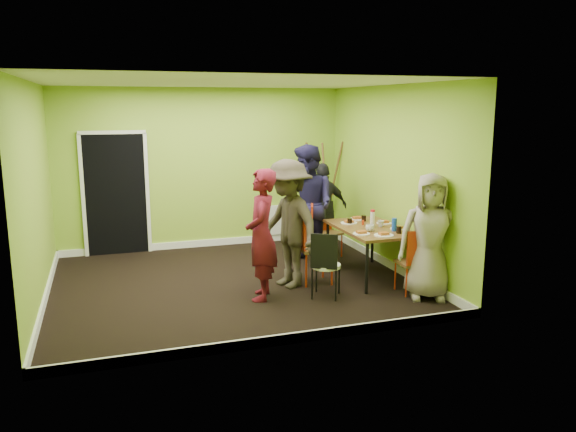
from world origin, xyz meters
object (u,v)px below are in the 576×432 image
chair_left_far (319,232)px  person_back_end (323,208)px  dining_table (371,231)px  chair_left_near (309,241)px  chair_back_end (324,218)px  person_left_far (308,206)px  chair_bentwood (325,262)px  chair_front_end (415,258)px  blue_bottle (394,225)px  person_left_near (288,224)px  orange_bottle (363,222)px  person_front_end (430,237)px  thermos (372,219)px  easel (322,192)px  person_standing (261,235)px

chair_left_far → person_back_end: 0.99m
dining_table → person_back_end: 1.58m
chair_left_near → chair_back_end: chair_left_near is taller
person_left_far → chair_bentwood: bearing=-34.1°
chair_left_near → chair_front_end: (1.17, -0.90, -0.11)m
blue_bottle → person_left_near: size_ratio=0.10×
person_left_far → person_left_near: bearing=-56.2°
orange_bottle → person_left_near: 1.27m
chair_left_far → blue_bottle: 1.30m
chair_bentwood → person_left_far: 1.68m
dining_table → chair_bentwood: chair_bentwood is taller
chair_front_end → person_front_end: size_ratio=0.54×
chair_left_far → orange_bottle: chair_left_far is taller
thermos → chair_bentwood: bearing=-146.6°
chair_left_far → person_left_near: bearing=-24.7°
chair_left_far → person_back_end: size_ratio=0.65×
chair_left_far → orange_bottle: bearing=64.7°
person_back_end → person_front_end: person_front_end is taller
chair_bentwood → person_left_near: bearing=146.6°
dining_table → blue_bottle: blue_bottle is taller
dining_table → chair_left_near: (-0.96, 0.00, -0.09)m
chair_left_near → person_left_far: (0.32, 0.90, 0.34)m
chair_left_near → person_back_end: (0.84, 1.57, 0.16)m
dining_table → person_front_end: person_front_end is taller
easel → person_back_end: easel is taller
person_left_far → person_front_end: person_left_far is taller
easel → person_back_end: size_ratio=1.21×
dining_table → person_standing: 1.83m
chair_left_near → chair_front_end: 1.48m
chair_front_end → orange_bottle: 1.14m
chair_left_far → person_front_end: bearing=46.0°
chair_left_far → person_left_near: (-0.75, -0.73, 0.33)m
chair_back_end → dining_table: bearing=83.0°
person_standing → chair_left_near: bearing=135.6°
dining_table → person_back_end: (-0.12, 1.57, 0.07)m
person_left_far → thermos: bearing=14.0°
chair_bentwood → person_left_far: (0.34, 1.58, 0.46)m
chair_front_end → person_left_near: size_ratio=0.50×
orange_bottle → person_left_near: (-1.25, -0.22, 0.11)m
thermos → person_front_end: 1.11m
chair_back_end → person_left_near: (-1.12, -1.43, 0.26)m
chair_back_end → chair_front_end: bearing=85.6°
chair_left_near → person_front_end: (1.26, -1.08, 0.22)m
orange_bottle → easel: bearing=84.8°
chair_front_end → thermos: bearing=103.7°
chair_front_end → person_standing: bearing=167.7°
thermos → person_left_near: person_left_near is taller
chair_front_end → person_left_far: (-0.85, 1.80, 0.45)m
chair_left_far → chair_back_end: 0.79m
dining_table → thermos: size_ratio=6.53×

